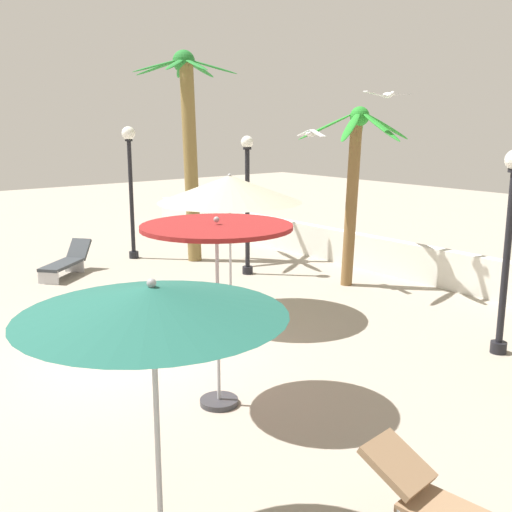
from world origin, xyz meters
TOP-DOWN VIEW (x-y plane):
  - ground_plane at (0.00, 0.00)m, footprint 56.00×56.00m
  - boundary_wall at (0.00, 8.17)m, footprint 25.20×0.30m
  - patio_umbrella_0 at (4.75, -2.04)m, footprint 2.26×2.26m
  - patio_umbrella_1 at (2.41, 0.25)m, footprint 2.06×2.06m
  - patio_umbrella_2 at (-0.78, 2.81)m, footprint 2.91×2.91m
  - palm_tree_0 at (-0.80, 6.50)m, footprint 2.52×2.73m
  - palm_tree_1 at (-5.79, 5.05)m, footprint 2.89×2.92m
  - lamp_post_0 at (-3.36, 5.26)m, footprint 0.32×0.32m
  - lamp_post_1 at (-6.98, 3.80)m, footprint 0.39×0.39m
  - lamp_post_2 at (3.85, 5.22)m, footprint 0.35×0.35m
  - lounge_chair_0 at (6.26, 0.21)m, footprint 1.91×0.75m
  - lounge_chair_1 at (-6.18, 1.43)m, footprint 1.62×1.81m
  - seagull_0 at (-1.46, 5.71)m, footprint 1.02×0.39m
  - seagull_1 at (0.10, 6.48)m, footprint 0.39×1.26m

SIDE VIEW (x-z plane):
  - ground_plane at x=0.00m, z-range 0.00..0.00m
  - lounge_chair_1 at x=-6.18m, z-range -0.03..0.80m
  - lounge_chair_0 at x=6.26m, z-range -0.01..0.81m
  - boundary_wall at x=0.00m, z-range 0.00..0.94m
  - lamp_post_0 at x=-3.36m, z-range 0.24..3.85m
  - lamp_post_2 at x=3.85m, z-range 0.34..3.87m
  - patio_umbrella_1 at x=2.41m, z-range 0.98..3.70m
  - lamp_post_1 at x=-6.98m, z-range 0.53..4.37m
  - patio_umbrella_0 at x=4.75m, z-range 1.13..3.85m
  - patio_umbrella_2 at x=-0.78m, z-range 1.16..4.12m
  - palm_tree_0 at x=-0.80m, z-range 0.58..4.89m
  - palm_tree_1 at x=-5.79m, z-range 0.68..6.59m
  - seagull_0 at x=-1.46m, z-range 3.61..3.78m
  - seagull_1 at x=0.10m, z-range 4.47..4.61m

